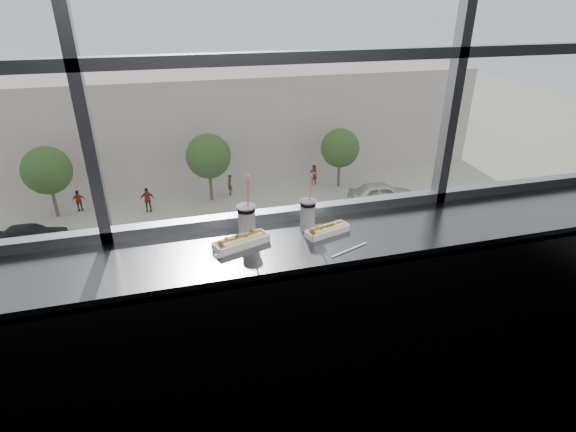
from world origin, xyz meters
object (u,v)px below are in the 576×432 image
object	(u,v)px
car_far_c	(382,190)
pedestrian_c	(230,183)
hotdog_tray_right	(327,230)
loose_straw	(349,250)
pedestrian_b	(147,197)
tree_right	(340,148)
pedestrian_a	(78,199)
hotdog_tray_left	(241,241)
car_near_e	(424,248)
car_near_d	(300,265)
tree_center	(208,156)
car_near_c	(176,287)
soda_cup_right	(308,213)
car_far_a	(29,232)
wrapper	(216,256)
soda_cup_left	(247,220)
tree_left	(47,171)
pedestrian_d	(314,173)

from	to	relation	value
car_far_c	pedestrian_c	bearing A→B (deg)	72.15
hotdog_tray_right	loose_straw	world-z (taller)	hotdog_tray_right
pedestrian_b	tree_right	distance (m)	14.41
loose_straw	pedestrian_a	bearing A→B (deg)	82.63
hotdog_tray_left	car_near_e	world-z (taller)	hotdog_tray_left
car_near_d	tree_center	bearing A→B (deg)	19.76
car_far_c	tree_right	bearing A→B (deg)	29.61
car_near_c	pedestrian_a	bearing A→B (deg)	17.83
hotdog_tray_right	pedestrian_a	size ratio (longest dim) A/B	0.15
hotdog_tray_right	soda_cup_right	size ratio (longest dim) A/B	0.81
hotdog_tray_left	tree_right	distance (m)	32.05
tree_right	hotdog_tray_left	bearing A→B (deg)	-113.26
hotdog_tray_right	car_far_a	world-z (taller)	hotdog_tray_right
loose_straw	pedestrian_b	world-z (taller)	loose_straw
wrapper	loose_straw	bearing A→B (deg)	-9.49
hotdog_tray_left	soda_cup_right	xyz separation A→B (m)	(0.39, 0.09, 0.07)
hotdog_tray_left	pedestrian_b	xyz separation A→B (m)	(-2.09, 27.48, -11.06)
loose_straw	car_near_e	world-z (taller)	loose_straw
hotdog_tray_right	car_far_a	distance (m)	28.21
car_far_c	car_near_e	bearing A→B (deg)	176.26
wrapper	pedestrian_b	xyz separation A→B (m)	(-1.95, 27.56, -11.05)
soda_cup_left	soda_cup_right	distance (m)	0.35
tree_right	tree_left	bearing A→B (deg)	-180.00
tree_center	hotdog_tray_right	bearing A→B (deg)	-93.75
hotdog_tray_left	pedestrian_a	size ratio (longest dim) A/B	0.17
soda_cup_left	pedestrian_b	xyz separation A→B (m)	(-2.14, 27.40, -11.14)
hotdog_tray_right	pedestrian_a	distance (m)	31.64
car_far_c	pedestrian_a	xyz separation A→B (m)	(-20.45, 4.49, -0.17)
hotdog_tray_left	soda_cup_left	size ratio (longest dim) A/B	0.84
pedestrian_c	soda_cup_left	bearing A→B (deg)	-7.37
soda_cup_right	car_far_a	size ratio (longest dim) A/B	0.06
wrapper	tree_right	distance (m)	32.17
car_far_a	pedestrian_a	size ratio (longest dim) A/B	3.09
car_far_c	pedestrian_b	world-z (taller)	car_far_c
hotdog_tray_left	wrapper	xyz separation A→B (m)	(-0.14, -0.08, -0.02)
loose_straw	car_near_e	size ratio (longest dim) A/B	0.04
hotdog_tray_left	pedestrian_b	distance (m)	29.70
soda_cup_left	soda_cup_right	world-z (taller)	soda_cup_left
soda_cup_left	car_far_a	bearing A→B (deg)	109.87
loose_straw	car_near_d	world-z (taller)	loose_straw
car_far_a	tree_right	bearing A→B (deg)	-77.45
car_far_a	car_far_c	bearing A→B (deg)	-88.32
soda_cup_left	tree_left	bearing A→B (deg)	105.89
car_near_e	pedestrian_c	world-z (taller)	car_near_e
pedestrian_a	pedestrian_b	bearing A→B (deg)	164.32
soda_cup_left	tree_left	world-z (taller)	soda_cup_left
tree_right	soda_cup_right	bearing A→B (deg)	-112.65
soda_cup_left	tree_center	distance (m)	29.63
pedestrian_d	tree_left	bearing A→B (deg)	2.60
car_far_c	tree_left	bearing A→B (deg)	86.19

